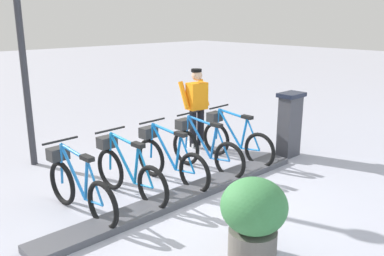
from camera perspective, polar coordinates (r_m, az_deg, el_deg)
The scene contains 11 objects.
ground_plane at distance 6.38m, azimuth -1.03°, elevation -9.73°, with size 60.00×60.00×0.00m, color #9F9FAB.
dock_rail_base at distance 6.36m, azimuth -1.04°, elevation -9.32°, with size 0.44×4.90×0.10m, color #47474C.
payment_kiosk at distance 8.24m, azimuth 13.45°, elevation 0.61°, with size 0.36×0.52×1.28m.
bike_docked_0 at distance 7.87m, azimuth 5.87°, elevation -1.52°, with size 1.72×0.54×1.02m.
bike_docked_1 at distance 7.30m, azimuth 1.63°, elevation -2.81°, with size 1.72×0.54×1.02m.
bike_docked_2 at distance 6.78m, azimuth -3.31°, elevation -4.28°, with size 1.72×0.54×1.02m.
bike_docked_3 at distance 6.32m, azimuth -9.05°, elevation -5.95°, with size 1.72×0.54×1.02m.
bike_docked_4 at distance 5.94m, azimuth -15.64°, elevation -7.77°, with size 1.72×0.54×1.02m.
worker_near_rack at distance 8.56m, azimuth 0.65°, elevation 3.23°, with size 0.51×0.66×1.66m.
lamp_post at distance 7.86m, azimuth -23.12°, elevation 14.65°, with size 0.32×0.32×4.27m.
planter_bush at distance 4.75m, azimuth 8.59°, elevation -11.90°, with size 0.76×0.76×0.97m.
Camera 1 is at (-4.29, 3.87, 2.70)m, focal length 38.21 mm.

